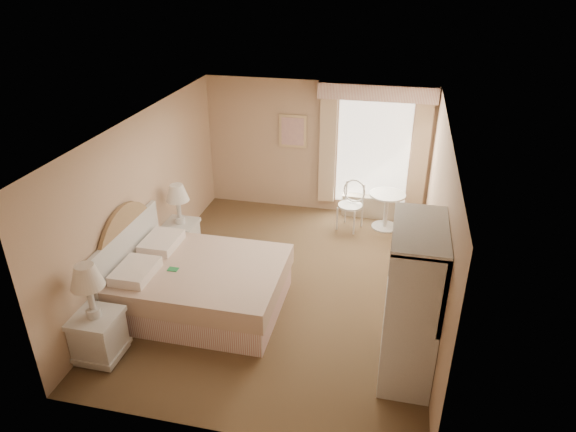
% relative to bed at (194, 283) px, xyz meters
% --- Properties ---
extents(room, '(4.21, 5.51, 2.51)m').
position_rel_bed_xyz_m(room, '(1.11, 0.75, 0.87)').
color(room, brown).
rests_on(room, ground).
extents(window, '(2.05, 0.22, 2.51)m').
position_rel_bed_xyz_m(window, '(2.16, 3.41, 0.96)').
color(window, white).
rests_on(window, room).
extents(framed_art, '(0.52, 0.04, 0.62)m').
position_rel_bed_xyz_m(framed_art, '(0.66, 3.47, 1.17)').
color(framed_art, '#D9B786').
rests_on(framed_art, room).
extents(bed, '(2.26, 1.78, 1.57)m').
position_rel_bed_xyz_m(bed, '(0.00, 0.00, 0.00)').
color(bed, tan).
rests_on(bed, room).
extents(nightstand_near, '(0.54, 0.54, 1.32)m').
position_rel_bed_xyz_m(nightstand_near, '(-0.73, -1.25, 0.12)').
color(nightstand_near, silver).
rests_on(nightstand_near, room).
extents(nightstand_far, '(0.51, 0.51, 1.24)m').
position_rel_bed_xyz_m(nightstand_far, '(-0.73, 1.28, 0.09)').
color(nightstand_far, silver).
rests_on(nightstand_far, room).
extents(round_table, '(0.64, 0.64, 0.68)m').
position_rel_bed_xyz_m(round_table, '(2.50, 2.98, 0.08)').
color(round_table, silver).
rests_on(round_table, room).
extents(cafe_chair, '(0.55, 0.55, 0.91)m').
position_rel_bed_xyz_m(cafe_chair, '(1.89, 2.86, 0.15)').
color(cafe_chair, silver).
rests_on(cafe_chair, room).
extents(armoire, '(0.58, 1.15, 1.91)m').
position_rel_bed_xyz_m(armoire, '(2.93, -0.60, 0.42)').
color(armoire, silver).
rests_on(armoire, room).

